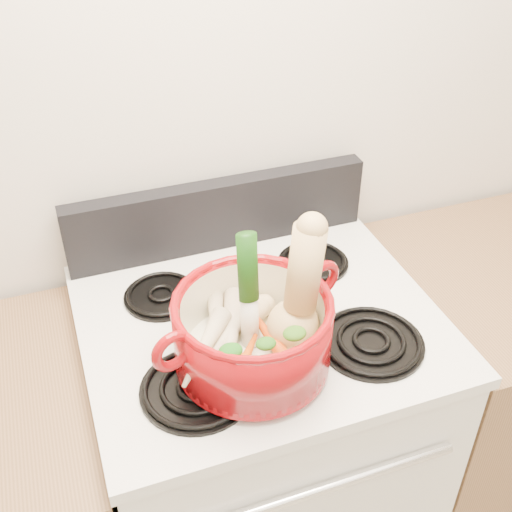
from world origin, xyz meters
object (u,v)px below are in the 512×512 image
object	(u,v)px
stove_body	(260,455)
squash	(295,289)
dutch_oven	(253,333)
leek	(249,291)

from	to	relation	value
stove_body	squash	size ratio (longest dim) A/B	3.39
stove_body	squash	bearing A→B (deg)	-83.06
dutch_oven	squash	bearing A→B (deg)	-21.16
dutch_oven	stove_body	bearing A→B (deg)	47.65
stove_body	leek	size ratio (longest dim) A/B	3.55
dutch_oven	squash	size ratio (longest dim) A/B	1.13
stove_body	leek	world-z (taller)	leek
stove_body	dutch_oven	bearing A→B (deg)	-115.98
stove_body	dutch_oven	size ratio (longest dim) A/B	2.99
stove_body	leek	bearing A→B (deg)	-119.86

